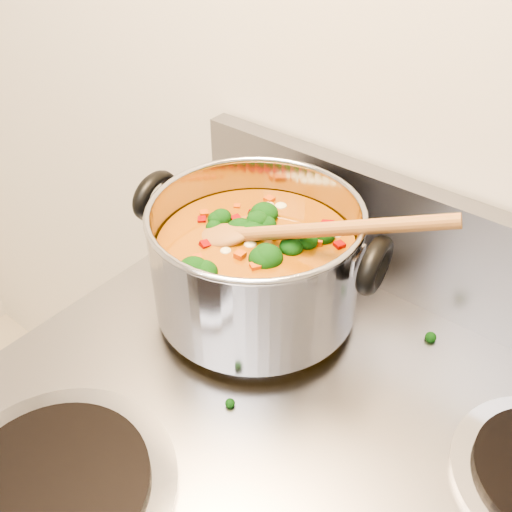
{
  "coord_description": "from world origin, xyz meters",
  "views": [
    {
      "loc": [
        0.14,
        0.9,
        1.43
      ],
      "look_at": [
        -0.2,
        1.32,
        1.01
      ],
      "focal_mm": 40.0,
      "sensor_mm": 36.0,
      "label": 1
    }
  ],
  "objects": [
    {
      "name": "cooktop_crumbs",
      "position": [
        -0.25,
        1.33,
        0.92
      ],
      "size": [
        0.02,
        0.33,
        0.01
      ],
      "color": "black",
      "rests_on": "electric_range"
    },
    {
      "name": "wooden_spoon",
      "position": [
        -0.18,
        1.33,
        1.05
      ],
      "size": [
        0.3,
        0.14,
        0.11
      ],
      "rotation": [
        0.0,
        0.0,
        0.36
      ],
      "color": "brown",
      "rests_on": "stockpot"
    },
    {
      "name": "stockpot",
      "position": [
        -0.2,
        1.32,
        1.0
      ],
      "size": [
        0.32,
        0.25,
        0.15
      ],
      "rotation": [
        0.0,
        0.0,
        0.17
      ],
      "color": "#A7A6AE",
      "rests_on": "electric_range"
    }
  ]
}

